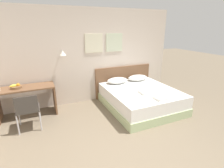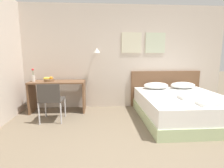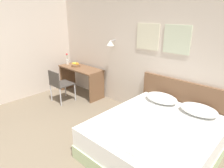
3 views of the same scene
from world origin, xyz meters
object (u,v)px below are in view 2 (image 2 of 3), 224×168
(folded_towel_mid_bed, at_px, (208,104))
(flower_vase, at_px, (33,77))
(desk_chair, at_px, (51,99))
(headboard, at_px, (165,89))
(pillow_left, at_px, (156,86))
(pillow_right, at_px, (183,85))
(desk, at_px, (58,90))
(folded_towel_near_foot, at_px, (187,97))
(fruit_bowl, at_px, (49,80))
(bed, at_px, (182,107))

(folded_towel_mid_bed, xyz_separation_m, flower_vase, (-3.44, 1.46, 0.31))
(folded_towel_mid_bed, distance_m, desk_chair, 2.98)
(desk_chair, bearing_deg, folded_towel_mid_bed, -15.27)
(headboard, bearing_deg, pillow_left, -141.34)
(flower_vase, bearing_deg, pillow_left, 0.63)
(pillow_left, height_order, pillow_right, same)
(desk, xyz_separation_m, desk_chair, (0.02, -0.71, -0.03))
(pillow_right, xyz_separation_m, desk_chair, (-3.15, -0.71, -0.11))
(headboard, relative_size, desk_chair, 2.27)
(desk, distance_m, desk_chair, 0.71)
(flower_vase, bearing_deg, pillow_right, 0.51)
(folded_towel_mid_bed, relative_size, flower_vase, 1.02)
(headboard, bearing_deg, desk_chair, -160.36)
(pillow_right, height_order, folded_towel_near_foot, pillow_right)
(folded_towel_mid_bed, bearing_deg, desk, 152.71)
(folded_towel_mid_bed, relative_size, desk, 0.25)
(pillow_right, xyz_separation_m, desk, (-3.17, -0.01, -0.08))
(pillow_right, xyz_separation_m, folded_towel_near_foot, (-0.42, -1.05, -0.05))
(pillow_right, height_order, fruit_bowl, fruit_bowl)
(folded_towel_mid_bed, distance_m, desk, 3.25)
(bed, relative_size, desk_chair, 2.41)
(pillow_left, xyz_separation_m, pillow_right, (0.71, 0.00, 0.00))
(flower_vase, bearing_deg, desk_chair, -50.09)
(pillow_left, bearing_deg, desk_chair, -163.70)
(pillow_right, relative_size, desk_chair, 0.76)
(headboard, distance_m, desk, 2.83)
(flower_vase, bearing_deg, fruit_bowl, 3.66)
(fruit_bowl, bearing_deg, folded_towel_near_foot, -19.40)
(desk, distance_m, flower_vase, 0.65)
(folded_towel_mid_bed, xyz_separation_m, fruit_bowl, (-3.08, 1.49, 0.24))
(fruit_bowl, distance_m, flower_vase, 0.37)
(pillow_left, height_order, folded_towel_near_foot, pillow_left)
(folded_towel_near_foot, bearing_deg, desk, 159.29)
(pillow_right, height_order, folded_towel_mid_bed, pillow_right)
(desk, relative_size, fruit_bowl, 4.97)
(headboard, bearing_deg, flower_vase, -174.62)
(fruit_bowl, height_order, flower_vase, flower_vase)
(folded_towel_near_foot, relative_size, fruit_bowl, 1.09)
(folded_towel_mid_bed, bearing_deg, pillow_right, 79.41)
(folded_towel_mid_bed, bearing_deg, pillow_left, 105.99)
(fruit_bowl, bearing_deg, pillow_left, 0.23)
(desk, bearing_deg, fruit_bowl, -179.42)
(bed, xyz_separation_m, desk_chair, (-2.80, 0.03, 0.24))
(bed, relative_size, headboard, 1.06)
(fruit_bowl, bearing_deg, folded_towel_mid_bed, -25.75)
(bed, height_order, folded_towel_mid_bed, folded_towel_mid_bed)
(headboard, height_order, folded_towel_near_foot, headboard)
(pillow_right, distance_m, desk, 3.17)
(folded_towel_mid_bed, bearing_deg, bed, 95.67)
(headboard, xyz_separation_m, flower_vase, (-3.36, -0.32, 0.39))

